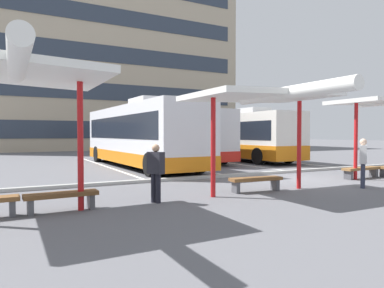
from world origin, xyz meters
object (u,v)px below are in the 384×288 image
(waiting_shelter_0, at_px, (17,73))
(waiting_passenger_0, at_px, (156,170))
(bench_3, at_px, (361,170))
(coach_bus_2, at_px, (240,137))
(bench_1, at_px, (62,197))
(bench_2, at_px, (256,181))
(coach_bus_1, at_px, (178,136))
(waiting_shelter_1, at_px, (265,98))
(coach_bus_0, at_px, (139,136))
(waiting_passenger_1, at_px, (363,160))

(waiting_shelter_0, height_order, waiting_passenger_0, waiting_shelter_0)
(bench_3, height_order, waiting_passenger_0, waiting_passenger_0)
(coach_bus_2, xyz_separation_m, bench_1, (-13.03, -11.18, -1.25))
(coach_bus_2, height_order, bench_2, coach_bus_2)
(coach_bus_1, distance_m, waiting_passenger_0, 14.09)
(waiting_shelter_1, bearing_deg, bench_1, 177.24)
(bench_2, height_order, waiting_passenger_0, waiting_passenger_0)
(coach_bus_0, bearing_deg, bench_3, -55.10)
(bench_3, distance_m, waiting_passenger_0, 9.29)
(coach_bus_0, bearing_deg, waiting_passenger_0, -106.70)
(bench_1, bearing_deg, waiting_passenger_1, -5.51)
(coach_bus_1, height_order, bench_1, coach_bus_1)
(coach_bus_1, bearing_deg, coach_bus_0, -144.02)
(waiting_shelter_1, bearing_deg, coach_bus_2, 57.56)
(coach_bus_2, distance_m, waiting_passenger_0, 15.52)
(coach_bus_0, bearing_deg, waiting_passenger_1, -68.98)
(coach_bus_0, distance_m, bench_1, 11.20)
(bench_1, height_order, waiting_passenger_1, waiting_passenger_1)
(waiting_shelter_1, height_order, waiting_passenger_1, waiting_shelter_1)
(coach_bus_1, relative_size, waiting_shelter_1, 2.15)
(coach_bus_2, xyz_separation_m, waiting_shelter_0, (-13.93, -11.49, 1.49))
(waiting_passenger_0, bearing_deg, coach_bus_2, 46.34)
(waiting_shelter_1, relative_size, waiting_passenger_1, 2.95)
(bench_3, bearing_deg, waiting_shelter_1, -169.89)
(coach_bus_0, height_order, waiting_shelter_1, coach_bus_0)
(waiting_shelter_0, height_order, waiting_passenger_1, waiting_shelter_0)
(bench_1, relative_size, bench_2, 0.94)
(coach_bus_1, xyz_separation_m, coach_bus_2, (4.14, -1.23, -0.08))
(coach_bus_1, distance_m, waiting_passenger_1, 13.35)
(coach_bus_1, xyz_separation_m, bench_3, (2.68, -11.66, -1.32))
(coach_bus_0, relative_size, waiting_passenger_1, 7.40)
(waiting_shelter_1, height_order, bench_2, waiting_shelter_1)
(waiting_shelter_1, relative_size, waiting_passenger_0, 3.16)
(bench_1, bearing_deg, waiting_shelter_1, -2.76)
(coach_bus_0, relative_size, bench_1, 7.40)
(coach_bus_0, distance_m, waiting_shelter_1, 10.15)
(waiting_shelter_0, bearing_deg, waiting_passenger_0, 5.00)
(coach_bus_0, xyz_separation_m, waiting_passenger_1, (4.11, -10.70, -0.76))
(coach_bus_0, xyz_separation_m, bench_1, (-5.27, -9.79, -1.37))
(waiting_shelter_0, bearing_deg, bench_3, 4.92)
(coach_bus_0, height_order, bench_2, coach_bus_0)
(waiting_shelter_0, relative_size, waiting_shelter_1, 1.03)
(bench_1, height_order, waiting_shelter_1, waiting_shelter_1)
(coach_bus_1, height_order, waiting_passenger_0, coach_bus_1)
(coach_bus_0, xyz_separation_m, waiting_shelter_0, (-6.17, -10.10, 1.37))
(coach_bus_0, relative_size, bench_2, 6.97)
(bench_2, distance_m, waiting_passenger_1, 3.84)
(bench_2, distance_m, bench_3, 5.86)
(bench_1, bearing_deg, coach_bus_1, 54.40)
(coach_bus_1, relative_size, waiting_passenger_0, 6.80)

